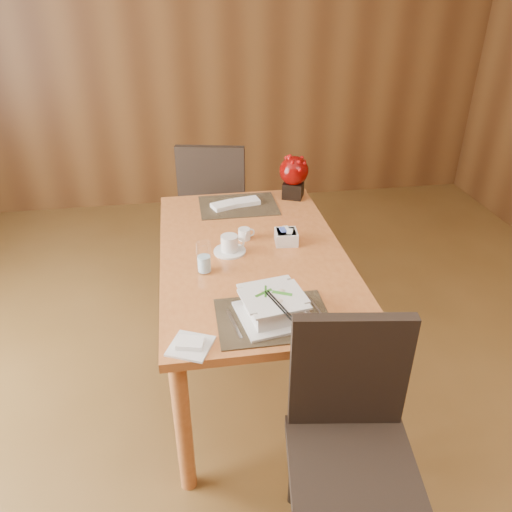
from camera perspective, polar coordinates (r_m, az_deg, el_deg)
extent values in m
plane|color=brown|center=(2.50, 1.91, -21.74)|extent=(6.00, 6.00, 0.00)
cube|color=brown|center=(4.56, -5.40, 22.88)|extent=(5.00, 0.02, 2.80)
cube|color=#C67037|center=(2.46, -0.40, 0.10)|extent=(0.90, 1.50, 0.04)
cylinder|color=#C67037|center=(2.15, -8.31, -18.83)|extent=(0.07, 0.07, 0.71)
cylinder|color=#C67037|center=(3.23, -9.10, -0.17)|extent=(0.07, 0.07, 0.71)
cylinder|color=#C67037|center=(2.26, 12.70, -16.22)|extent=(0.07, 0.07, 0.71)
cylinder|color=#C67037|center=(3.31, 4.50, 0.90)|extent=(0.07, 0.07, 0.71)
cube|color=black|center=(2.00, 2.01, -7.12)|extent=(0.45, 0.33, 0.01)
cube|color=black|center=(2.94, -2.03, 5.79)|extent=(0.45, 0.33, 0.01)
cube|color=silver|center=(2.01, 1.91, -6.90)|extent=(0.30, 0.30, 0.01)
cube|color=silver|center=(1.98, 1.94, -5.74)|extent=(0.22, 0.22, 0.09)
cylinder|color=tan|center=(1.97, 1.94, -5.68)|extent=(0.17, 0.17, 0.07)
cylinder|color=silver|center=(2.45, -3.03, 0.56)|extent=(0.16, 0.16, 0.01)
cylinder|color=silver|center=(2.43, -3.05, 1.47)|extent=(0.10, 0.10, 0.08)
cylinder|color=black|center=(2.41, -3.08, 2.18)|extent=(0.08, 0.08, 0.01)
cylinder|color=white|center=(2.27, -5.98, -0.16)|extent=(0.09, 0.09, 0.15)
cube|color=silver|center=(2.52, 3.46, 2.18)|extent=(0.12, 0.12, 0.07)
cube|color=black|center=(3.05, 4.27, 7.57)|extent=(0.15, 0.15, 0.10)
sphere|color=#730604|center=(3.01, 4.36, 9.70)|extent=(0.17, 0.17, 0.17)
cube|color=silver|center=(1.88, -7.49, -10.17)|extent=(0.19, 0.19, 0.01)
cube|color=black|center=(1.92, 10.94, -22.86)|extent=(0.50, 0.50, 0.06)
cube|color=black|center=(1.86, 10.62, -12.80)|extent=(0.43, 0.11, 0.48)
cylinder|color=black|center=(2.20, 4.27, -23.08)|extent=(0.03, 0.03, 0.41)
cylinder|color=black|center=(2.25, 14.37, -22.39)|extent=(0.03, 0.03, 0.41)
cube|color=black|center=(3.60, -4.51, 5.34)|extent=(0.55, 0.55, 0.06)
cube|color=black|center=(3.30, -5.15, 8.23)|extent=(0.44, 0.14, 0.50)
cylinder|color=black|center=(3.86, -1.21, 3.16)|extent=(0.04, 0.04, 0.43)
cylinder|color=black|center=(3.52, -1.66, 0.36)|extent=(0.04, 0.04, 0.43)
cylinder|color=black|center=(3.90, -6.80, 3.27)|extent=(0.04, 0.04, 0.43)
cylinder|color=black|center=(3.57, -7.75, 0.52)|extent=(0.04, 0.04, 0.43)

